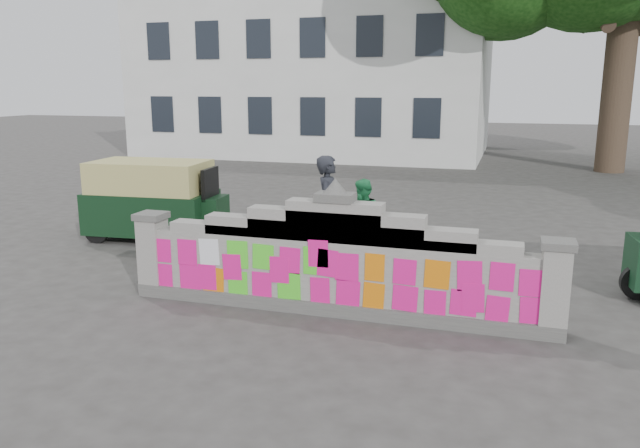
% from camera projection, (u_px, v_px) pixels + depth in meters
% --- Properties ---
extents(ground, '(100.00, 100.00, 0.00)m').
position_uv_depth(ground, '(335.00, 313.00, 9.24)').
color(ground, '#383533').
rests_on(ground, ground).
extents(parapet_wall, '(6.48, 0.44, 2.01)m').
position_uv_depth(parapet_wall, '(335.00, 264.00, 9.07)').
color(parapet_wall, '#4C4C49').
rests_on(parapet_wall, ground).
extents(building, '(16.00, 10.00, 8.90)m').
position_uv_depth(building, '(321.00, 70.00, 30.88)').
color(building, silver).
rests_on(building, ground).
extents(cyclist_bike, '(2.15, 0.92, 1.10)m').
position_uv_depth(cyclist_bike, '(329.00, 243.00, 11.08)').
color(cyclist_bike, black).
rests_on(cyclist_bike, ground).
extents(cyclist_rider, '(0.51, 0.72, 1.86)m').
position_uv_depth(cyclist_rider, '(329.00, 222.00, 11.00)').
color(cyclist_rider, '#212329').
rests_on(cyclist_rider, ground).
extents(pedestrian, '(0.90, 0.95, 1.55)m').
position_uv_depth(pedestrian, '(363.00, 219.00, 11.97)').
color(pedestrian, '#278F50').
rests_on(pedestrian, ground).
extents(rickshaw_left, '(3.14, 1.64, 1.71)m').
position_uv_depth(rickshaw_left, '(155.00, 199.00, 13.48)').
color(rickshaw_left, black).
rests_on(rickshaw_left, ground).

